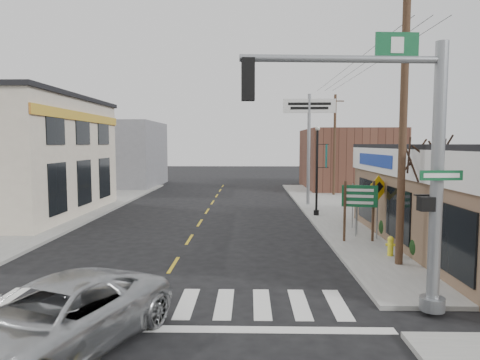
{
  "coord_description": "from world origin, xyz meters",
  "views": [
    {
      "loc": [
        2.66,
        -10.65,
        4.25
      ],
      "look_at": [
        2.29,
        6.38,
        2.8
      ],
      "focal_mm": 32.0,
      "sensor_mm": 36.0,
      "label": 1
    }
  ],
  "objects_px": {
    "guide_sign": "(359,202)",
    "fire_hydrant": "(390,245)",
    "bare_tree": "(426,144)",
    "suv": "(54,320)",
    "lamp_post": "(318,164)",
    "dance_center_sign": "(309,123)",
    "utility_pole_near": "(403,116)",
    "utility_pole_far": "(335,144)",
    "traffic_signal_pole": "(405,149)"
  },
  "relations": [
    {
      "from": "guide_sign",
      "to": "fire_hydrant",
      "type": "bearing_deg",
      "value": -64.71
    },
    {
      "from": "fire_hydrant",
      "to": "bare_tree",
      "type": "relative_size",
      "value": 0.14
    },
    {
      "from": "suv",
      "to": "lamp_post",
      "type": "relative_size",
      "value": 1.05
    },
    {
      "from": "dance_center_sign",
      "to": "utility_pole_near",
      "type": "xyz_separation_m",
      "value": [
        1.14,
        -14.43,
        -0.48
      ]
    },
    {
      "from": "guide_sign",
      "to": "utility_pole_far",
      "type": "bearing_deg",
      "value": 93.77
    },
    {
      "from": "dance_center_sign",
      "to": "utility_pole_far",
      "type": "bearing_deg",
      "value": 64.27
    },
    {
      "from": "utility_pole_near",
      "to": "utility_pole_far",
      "type": "bearing_deg",
      "value": 79.54
    },
    {
      "from": "bare_tree",
      "to": "utility_pole_far",
      "type": "distance_m",
      "value": 19.82
    },
    {
      "from": "traffic_signal_pole",
      "to": "guide_sign",
      "type": "xyz_separation_m",
      "value": [
        0.89,
        7.53,
        -2.32
      ]
    },
    {
      "from": "guide_sign",
      "to": "lamp_post",
      "type": "xyz_separation_m",
      "value": [
        -0.69,
        6.63,
        1.3
      ]
    },
    {
      "from": "suv",
      "to": "traffic_signal_pole",
      "type": "bearing_deg",
      "value": 38.15
    },
    {
      "from": "guide_sign",
      "to": "lamp_post",
      "type": "relative_size",
      "value": 0.5
    },
    {
      "from": "bare_tree",
      "to": "utility_pole_far",
      "type": "xyz_separation_m",
      "value": [
        0.8,
        19.8,
        0.02
      ]
    },
    {
      "from": "utility_pole_near",
      "to": "bare_tree",
      "type": "bearing_deg",
      "value": 8.77
    },
    {
      "from": "suv",
      "to": "dance_center_sign",
      "type": "relative_size",
      "value": 0.72
    },
    {
      "from": "suv",
      "to": "traffic_signal_pole",
      "type": "height_order",
      "value": "traffic_signal_pole"
    },
    {
      "from": "dance_center_sign",
      "to": "bare_tree",
      "type": "height_order",
      "value": "dance_center_sign"
    },
    {
      "from": "lamp_post",
      "to": "utility_pole_far",
      "type": "height_order",
      "value": "utility_pole_far"
    },
    {
      "from": "lamp_post",
      "to": "utility_pole_far",
      "type": "relative_size",
      "value": 0.64
    },
    {
      "from": "fire_hydrant",
      "to": "lamp_post",
      "type": "xyz_separation_m",
      "value": [
        -1.27,
        8.96,
        2.58
      ]
    },
    {
      "from": "fire_hydrant",
      "to": "utility_pole_far",
      "type": "bearing_deg",
      "value": 85.08
    },
    {
      "from": "guide_sign",
      "to": "traffic_signal_pole",
      "type": "bearing_deg",
      "value": -85.4
    },
    {
      "from": "dance_center_sign",
      "to": "utility_pole_near",
      "type": "height_order",
      "value": "utility_pole_near"
    },
    {
      "from": "guide_sign",
      "to": "utility_pole_far",
      "type": "xyz_separation_m",
      "value": [
        2.21,
        16.63,
        2.44
      ]
    },
    {
      "from": "fire_hydrant",
      "to": "bare_tree",
      "type": "height_order",
      "value": "bare_tree"
    },
    {
      "from": "traffic_signal_pole",
      "to": "guide_sign",
      "type": "height_order",
      "value": "traffic_signal_pole"
    },
    {
      "from": "guide_sign",
      "to": "fire_hydrant",
      "type": "relative_size",
      "value": 3.53
    },
    {
      "from": "suv",
      "to": "bare_tree",
      "type": "relative_size",
      "value": 1.03
    },
    {
      "from": "dance_center_sign",
      "to": "utility_pole_near",
      "type": "relative_size",
      "value": 0.75
    },
    {
      "from": "suv",
      "to": "traffic_signal_pole",
      "type": "relative_size",
      "value": 0.8
    },
    {
      "from": "utility_pole_far",
      "to": "utility_pole_near",
      "type": "bearing_deg",
      "value": -98.33
    },
    {
      "from": "dance_center_sign",
      "to": "bare_tree",
      "type": "bearing_deg",
      "value": -80.69
    },
    {
      "from": "traffic_signal_pole",
      "to": "fire_hydrant",
      "type": "relative_size",
      "value": 9.24
    },
    {
      "from": "traffic_signal_pole",
      "to": "suv",
      "type": "bearing_deg",
      "value": -167.96
    },
    {
      "from": "traffic_signal_pole",
      "to": "fire_hydrant",
      "type": "xyz_separation_m",
      "value": [
        1.47,
        5.2,
        -3.6
      ]
    },
    {
      "from": "guide_sign",
      "to": "bare_tree",
      "type": "height_order",
      "value": "bare_tree"
    },
    {
      "from": "bare_tree",
      "to": "utility_pole_near",
      "type": "bearing_deg",
      "value": -165.6
    },
    {
      "from": "lamp_post",
      "to": "bare_tree",
      "type": "bearing_deg",
      "value": -92.62
    },
    {
      "from": "suv",
      "to": "fire_hydrant",
      "type": "xyz_separation_m",
      "value": [
        9.1,
        7.41,
        -0.22
      ]
    },
    {
      "from": "traffic_signal_pole",
      "to": "dance_center_sign",
      "type": "height_order",
      "value": "dance_center_sign"
    },
    {
      "from": "traffic_signal_pole",
      "to": "utility_pole_far",
      "type": "xyz_separation_m",
      "value": [
        3.1,
        24.16,
        0.12
      ]
    },
    {
      "from": "guide_sign",
      "to": "bare_tree",
      "type": "bearing_deg",
      "value": -54.7
    },
    {
      "from": "guide_sign",
      "to": "dance_center_sign",
      "type": "xyz_separation_m",
      "value": [
        -0.63,
        11.03,
        3.86
      ]
    },
    {
      "from": "guide_sign",
      "to": "lamp_post",
      "type": "distance_m",
      "value": 6.8
    },
    {
      "from": "lamp_post",
      "to": "dance_center_sign",
      "type": "distance_m",
      "value": 5.09
    },
    {
      "from": "fire_hydrant",
      "to": "dance_center_sign",
      "type": "distance_m",
      "value": 14.36
    },
    {
      "from": "utility_pole_far",
      "to": "bare_tree",
      "type": "bearing_deg",
      "value": -95.8
    },
    {
      "from": "lamp_post",
      "to": "dance_center_sign",
      "type": "relative_size",
      "value": 0.69
    },
    {
      "from": "lamp_post",
      "to": "utility_pole_far",
      "type": "bearing_deg",
      "value": 59.13
    },
    {
      "from": "dance_center_sign",
      "to": "suv",
      "type": "bearing_deg",
      "value": -109.66
    }
  ]
}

